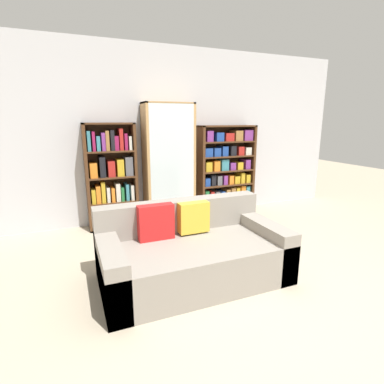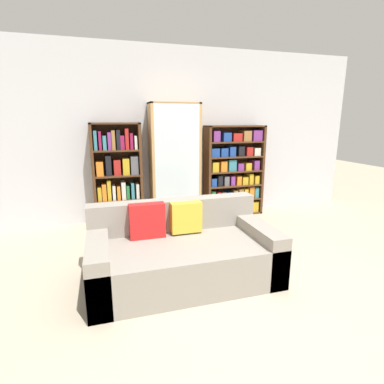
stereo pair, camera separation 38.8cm
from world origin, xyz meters
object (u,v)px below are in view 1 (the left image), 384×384
at_px(couch, 192,253).
at_px(bookshelf_left, 112,178).
at_px(display_cabinet, 169,164).
at_px(wine_bottle, 228,220).
at_px(bookshelf_right, 226,171).

relative_size(couch, bookshelf_left, 1.18).
height_order(display_cabinet, wine_bottle, display_cabinet).
height_order(couch, wine_bottle, couch).
xyz_separation_m(bookshelf_left, display_cabinet, (0.88, -0.02, 0.16)).
relative_size(display_cabinet, bookshelf_right, 1.23).
height_order(bookshelf_left, wine_bottle, bookshelf_left).
xyz_separation_m(display_cabinet, bookshelf_right, (1.03, 0.02, -0.17)).
bearing_deg(bookshelf_left, couch, -74.78).
distance_m(display_cabinet, bookshelf_right, 1.04).
bearing_deg(display_cabinet, wine_bottle, -49.74).
bearing_deg(couch, bookshelf_right, 53.02).
bearing_deg(wine_bottle, couch, -133.77).
distance_m(bookshelf_right, wine_bottle, 1.05).
bearing_deg(bookshelf_right, wine_bottle, -115.35).
height_order(couch, bookshelf_left, bookshelf_left).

